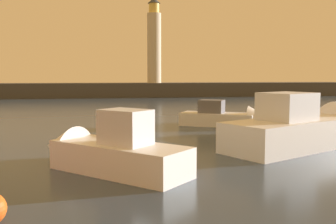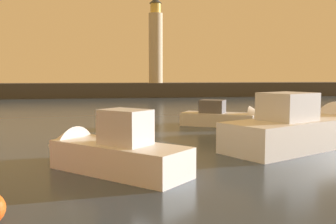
# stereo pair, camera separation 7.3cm
# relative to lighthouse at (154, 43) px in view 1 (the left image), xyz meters

# --- Properties ---
(ground_plane) EXTENTS (220.00, 220.00, 0.00)m
(ground_plane) POSITION_rel_lighthouse_xyz_m (-5.58, -27.87, -7.66)
(ground_plane) COLOR #2D3D51
(breakwater) EXTENTS (68.11, 4.14, 1.99)m
(breakwater) POSITION_rel_lighthouse_xyz_m (-5.58, 0.00, -6.66)
(breakwater) COLOR #423F3D
(breakwater) RESTS_ON ground_plane
(lighthouse) EXTENTS (1.97, 1.97, 11.97)m
(lighthouse) POSITION_rel_lighthouse_xyz_m (0.00, 0.00, 0.00)
(lighthouse) COLOR beige
(lighthouse) RESTS_ON breakwater
(motorboat_0) EXTENTS (5.59, 5.48, 2.43)m
(motorboat_0) POSITION_rel_lighthouse_xyz_m (-7.09, -43.10, -7.01)
(motorboat_0) COLOR white
(motorboat_0) RESTS_ON ground_plane
(motorboat_3) EXTENTS (5.93, 4.36, 2.04)m
(motorboat_3) POSITION_rel_lighthouse_xyz_m (0.91, -33.00, -7.14)
(motorboat_3) COLOR white
(motorboat_3) RESTS_ON ground_plane
(motorboat_6) EXTENTS (9.23, 6.47, 2.98)m
(motorboat_6) POSITION_rel_lighthouse_xyz_m (2.56, -39.78, -6.86)
(motorboat_6) COLOR white
(motorboat_6) RESTS_ON ground_plane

